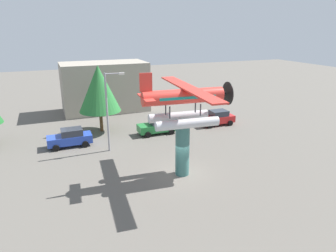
{
  "coord_description": "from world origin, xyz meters",
  "views": [
    {
      "loc": [
        -9.31,
        -20.08,
        11.2
      ],
      "look_at": [
        0.0,
        3.0,
        3.13
      ],
      "focal_mm": 32.74,
      "sensor_mm": 36.0,
      "label": 1
    }
  ],
  "objects_px": {
    "car_near_blue": "(70,138)",
    "car_far_red": "(217,118)",
    "car_mid_green": "(158,126)",
    "floatplane_monument": "(185,103)",
    "streetlight_primary": "(109,106)",
    "storefront_building": "(105,87)",
    "display_pedestal": "(182,150)",
    "tree_east": "(99,89)"
  },
  "relations": [
    {
      "from": "car_mid_green",
      "to": "car_far_red",
      "type": "distance_m",
      "value": 7.66
    },
    {
      "from": "car_near_blue",
      "to": "streetlight_primary",
      "type": "bearing_deg",
      "value": 143.67
    },
    {
      "from": "streetlight_primary",
      "to": "tree_east",
      "type": "relative_size",
      "value": 1.0
    },
    {
      "from": "tree_east",
      "to": "car_mid_green",
      "type": "bearing_deg",
      "value": -29.42
    },
    {
      "from": "floatplane_monument",
      "to": "car_near_blue",
      "type": "xyz_separation_m",
      "value": [
        -7.8,
        9.6,
        -4.96
      ]
    },
    {
      "from": "display_pedestal",
      "to": "car_far_red",
      "type": "height_order",
      "value": "display_pedestal"
    },
    {
      "from": "floatplane_monument",
      "to": "car_far_red",
      "type": "distance_m",
      "value": 14.53
    },
    {
      "from": "streetlight_primary",
      "to": "storefront_building",
      "type": "xyz_separation_m",
      "value": [
        2.41,
        14.99,
        -0.98
      ]
    },
    {
      "from": "car_near_blue",
      "to": "car_mid_green",
      "type": "xyz_separation_m",
      "value": [
        9.23,
        0.32,
        0.0
      ]
    },
    {
      "from": "floatplane_monument",
      "to": "tree_east",
      "type": "distance_m",
      "value": 13.73
    },
    {
      "from": "display_pedestal",
      "to": "floatplane_monument",
      "type": "distance_m",
      "value": 3.76
    },
    {
      "from": "display_pedestal",
      "to": "tree_east",
      "type": "xyz_separation_m",
      "value": [
        -4.0,
        13.04,
        2.77
      ]
    },
    {
      "from": "car_far_red",
      "to": "car_mid_green",
      "type": "bearing_deg",
      "value": 2.08
    },
    {
      "from": "car_far_red",
      "to": "tree_east",
      "type": "xyz_separation_m",
      "value": [
        -13.22,
        2.86,
        3.97
      ]
    },
    {
      "from": "floatplane_monument",
      "to": "storefront_building",
      "type": "relative_size",
      "value": 0.92
    },
    {
      "from": "car_near_blue",
      "to": "car_mid_green",
      "type": "distance_m",
      "value": 9.24
    },
    {
      "from": "storefront_building",
      "to": "car_near_blue",
      "type": "bearing_deg",
      "value": -115.46
    },
    {
      "from": "floatplane_monument",
      "to": "storefront_building",
      "type": "height_order",
      "value": "floatplane_monument"
    },
    {
      "from": "storefront_building",
      "to": "car_mid_green",
      "type": "bearing_deg",
      "value": -74.65
    },
    {
      "from": "car_far_red",
      "to": "streetlight_primary",
      "type": "xyz_separation_m",
      "value": [
        -13.39,
        -3.18,
        3.42
      ]
    },
    {
      "from": "floatplane_monument",
      "to": "tree_east",
      "type": "xyz_separation_m",
      "value": [
        -4.13,
        13.05,
        -0.99
      ]
    },
    {
      "from": "car_near_blue",
      "to": "car_mid_green",
      "type": "bearing_deg",
      "value": -178.0
    },
    {
      "from": "storefront_building",
      "to": "tree_east",
      "type": "relative_size",
      "value": 1.54
    },
    {
      "from": "display_pedestal",
      "to": "car_mid_green",
      "type": "relative_size",
      "value": 0.99
    },
    {
      "from": "car_near_blue",
      "to": "car_far_red",
      "type": "height_order",
      "value": "same"
    },
    {
      "from": "car_far_red",
      "to": "tree_east",
      "type": "bearing_deg",
      "value": -12.2
    },
    {
      "from": "floatplane_monument",
      "to": "car_far_red",
      "type": "xyz_separation_m",
      "value": [
        9.09,
        10.2,
        -4.96
      ]
    },
    {
      "from": "car_near_blue",
      "to": "tree_east",
      "type": "bearing_deg",
      "value": -136.7
    },
    {
      "from": "car_mid_green",
      "to": "car_near_blue",
      "type": "bearing_deg",
      "value": 2.0
    },
    {
      "from": "car_far_red",
      "to": "storefront_building",
      "type": "height_order",
      "value": "storefront_building"
    },
    {
      "from": "floatplane_monument",
      "to": "streetlight_primary",
      "type": "bearing_deg",
      "value": 125.92
    },
    {
      "from": "floatplane_monument",
      "to": "streetlight_primary",
      "type": "distance_m",
      "value": 8.38
    },
    {
      "from": "display_pedestal",
      "to": "streetlight_primary",
      "type": "height_order",
      "value": "streetlight_primary"
    },
    {
      "from": "car_mid_green",
      "to": "storefront_building",
      "type": "relative_size",
      "value": 0.37
    },
    {
      "from": "car_far_red",
      "to": "storefront_building",
      "type": "relative_size",
      "value": 0.37
    },
    {
      "from": "car_near_blue",
      "to": "car_far_red",
      "type": "bearing_deg",
      "value": -177.96
    },
    {
      "from": "car_near_blue",
      "to": "display_pedestal",
      "type": "bearing_deg",
      "value": 128.68
    },
    {
      "from": "floatplane_monument",
      "to": "storefront_building",
      "type": "bearing_deg",
      "value": 99.33
    },
    {
      "from": "car_mid_green",
      "to": "storefront_building",
      "type": "bearing_deg",
      "value": -74.65
    },
    {
      "from": "display_pedestal",
      "to": "streetlight_primary",
      "type": "bearing_deg",
      "value": 120.76
    },
    {
      "from": "floatplane_monument",
      "to": "streetlight_primary",
      "type": "xyz_separation_m",
      "value": [
        -4.3,
        7.02,
        -1.54
      ]
    },
    {
      "from": "floatplane_monument",
      "to": "tree_east",
      "type": "relative_size",
      "value": 1.42
    }
  ]
}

